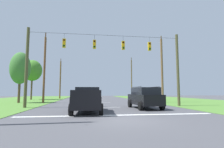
# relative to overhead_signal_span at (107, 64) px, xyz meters

# --- Properties ---
(ground_plane) EXTENTS (120.00, 120.00, 0.00)m
(ground_plane) POSITION_rel_overhead_signal_span_xyz_m (0.06, -8.87, -4.56)
(ground_plane) COLOR #47474C
(shoulder_grass_right) EXTENTS (16.00, 80.00, 0.03)m
(shoulder_grass_right) POSITION_rel_overhead_signal_span_xyz_m (15.20, 6.13, -4.54)
(shoulder_grass_right) COLOR #4D7D30
(shoulder_grass_right) RESTS_ON ground
(stop_bar_stripe) EXTENTS (13.57, 0.45, 0.01)m
(stop_bar_stripe) POSITION_rel_overhead_signal_span_xyz_m (0.06, -6.59, -4.55)
(stop_bar_stripe) COLOR white
(stop_bar_stripe) RESTS_ON ground
(lane_dash_0) EXTENTS (2.50, 0.15, 0.01)m
(lane_dash_0) POSITION_rel_overhead_signal_span_xyz_m (0.06, -0.59, -4.55)
(lane_dash_0) COLOR white
(lane_dash_0) RESTS_ON ground
(lane_dash_1) EXTENTS (2.50, 0.15, 0.01)m
(lane_dash_1) POSITION_rel_overhead_signal_span_xyz_m (0.06, 7.17, -4.55)
(lane_dash_1) COLOR white
(lane_dash_1) RESTS_ON ground
(lane_dash_2) EXTENTS (2.50, 0.15, 0.01)m
(lane_dash_2) POSITION_rel_overhead_signal_span_xyz_m (0.06, 12.12, -4.55)
(lane_dash_2) COLOR white
(lane_dash_2) RESTS_ON ground
(lane_dash_3) EXTENTS (2.50, 0.15, 0.01)m
(lane_dash_3) POSITION_rel_overhead_signal_span_xyz_m (0.06, 19.13, -4.55)
(lane_dash_3) COLOR white
(lane_dash_3) RESTS_ON ground
(overhead_signal_span) EXTENTS (16.54, 0.31, 8.18)m
(overhead_signal_span) POSITION_rel_overhead_signal_span_xyz_m (0.00, 0.00, 0.00)
(overhead_signal_span) COLOR brown
(overhead_signal_span) RESTS_ON ground
(pickup_truck) EXTENTS (2.45, 5.47, 1.95)m
(pickup_truck) POSITION_rel_overhead_signal_span_xyz_m (-2.05, -4.52, -3.59)
(pickup_truck) COLOR black
(pickup_truck) RESTS_ON ground
(suv_black) EXTENTS (2.37, 4.87, 2.05)m
(suv_black) POSITION_rel_overhead_signal_span_xyz_m (3.35, -2.33, -3.49)
(suv_black) COLOR black
(suv_black) RESTS_ON ground
(distant_car_crossing_white) EXTENTS (2.30, 4.43, 1.52)m
(distant_car_crossing_white) POSITION_rel_overhead_signal_span_xyz_m (-2.12, 12.05, -3.77)
(distant_car_crossing_white) COLOR silver
(distant_car_crossing_white) RESTS_ON ground
(distant_car_oncoming) EXTENTS (2.21, 4.40, 1.52)m
(distant_car_oncoming) POSITION_rel_overhead_signal_span_xyz_m (10.60, 14.04, -3.77)
(distant_car_oncoming) COLOR slate
(distant_car_oncoming) RESTS_ON ground
(utility_pole_mid_right) EXTENTS (0.31, 1.54, 10.05)m
(utility_pole_mid_right) POSITION_rel_overhead_signal_span_xyz_m (8.96, 6.20, 0.34)
(utility_pole_mid_right) COLOR brown
(utility_pole_mid_right) RESTS_ON ground
(utility_pole_far_right) EXTENTS (0.27, 1.72, 10.09)m
(utility_pole_far_right) POSITION_rel_overhead_signal_span_xyz_m (8.72, 23.58, 0.49)
(utility_pole_far_right) COLOR brown
(utility_pole_far_right) RESTS_ON ground
(utility_pole_mid_left) EXTENTS (0.29, 1.80, 10.17)m
(utility_pole_mid_left) POSITION_rel_overhead_signal_span_xyz_m (-8.19, 7.54, 0.36)
(utility_pole_mid_left) COLOR brown
(utility_pole_mid_left) RESTS_ON ground
(utility_pole_far_left) EXTENTS (0.31, 1.74, 9.33)m
(utility_pole_far_left) POSITION_rel_overhead_signal_span_xyz_m (-8.29, 23.50, -0.07)
(utility_pole_far_left) COLOR brown
(utility_pole_far_left) RESTS_ON ground
(tree_roadside_right) EXTENTS (2.79, 2.79, 7.28)m
(tree_roadside_right) POSITION_rel_overhead_signal_span_xyz_m (-11.63, 8.06, 0.39)
(tree_roadside_right) COLOR brown
(tree_roadside_right) RESTS_ON ground
(tree_roadside_far_right) EXTENTS (3.74, 3.74, 7.91)m
(tree_roadside_far_right) POSITION_rel_overhead_signal_span_xyz_m (-12.98, 18.21, 1.24)
(tree_roadside_far_right) COLOR brown
(tree_roadside_far_right) RESTS_ON ground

